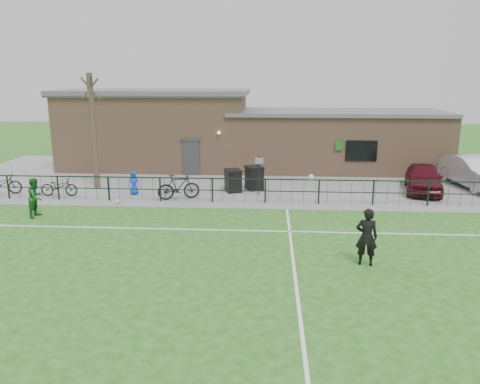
# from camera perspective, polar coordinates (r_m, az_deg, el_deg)

# --- Properties ---
(ground) EXTENTS (90.00, 90.00, 0.00)m
(ground) POSITION_cam_1_polar(r_m,az_deg,el_deg) (14.64, -1.26, -9.80)
(ground) COLOR #23591A
(ground) RESTS_ON ground
(paving_strip) EXTENTS (34.00, 13.00, 0.02)m
(paving_strip) POSITION_cam_1_polar(r_m,az_deg,el_deg) (27.49, 1.12, 1.76)
(paving_strip) COLOR gray
(paving_strip) RESTS_ON ground
(pitch_line_touch) EXTENTS (28.00, 0.10, 0.01)m
(pitch_line_touch) POSITION_cam_1_polar(r_m,az_deg,el_deg) (21.97, 0.46, -1.48)
(pitch_line_touch) COLOR white
(pitch_line_touch) RESTS_ON ground
(pitch_line_mid) EXTENTS (28.00, 0.10, 0.01)m
(pitch_line_mid) POSITION_cam_1_polar(r_m,az_deg,el_deg) (18.35, -0.20, -4.70)
(pitch_line_mid) COLOR white
(pitch_line_mid) RESTS_ON ground
(pitch_line_perp) EXTENTS (0.10, 16.00, 0.01)m
(pitch_line_perp) POSITION_cam_1_polar(r_m,az_deg,el_deg) (14.61, 6.70, -9.92)
(pitch_line_perp) COLOR white
(pitch_line_perp) RESTS_ON ground
(perimeter_fence) EXTENTS (28.00, 0.10, 1.20)m
(perimeter_fence) POSITION_cam_1_polar(r_m,az_deg,el_deg) (22.01, 0.49, 0.16)
(perimeter_fence) COLOR black
(perimeter_fence) RESTS_ON ground
(bare_tree) EXTENTS (0.30, 0.30, 6.00)m
(bare_tree) POSITION_cam_1_polar(r_m,az_deg,el_deg) (25.69, -17.43, 6.99)
(bare_tree) COLOR #443529
(bare_tree) RESTS_ON ground
(wheelie_bin_left) EXTENTS (1.05, 1.10, 1.15)m
(wheelie_bin_left) POSITION_cam_1_polar(r_m,az_deg,el_deg) (24.54, 1.75, 1.63)
(wheelie_bin_left) COLOR black
(wheelie_bin_left) RESTS_ON paving_strip
(wheelie_bin_right) EXTENTS (0.96, 1.02, 1.09)m
(wheelie_bin_right) POSITION_cam_1_polar(r_m,az_deg,el_deg) (24.07, -0.85, 1.30)
(wheelie_bin_right) COLOR black
(wheelie_bin_right) RESTS_ON paving_strip
(sign_post) EXTENTS (0.06, 0.06, 2.00)m
(sign_post) POSITION_cam_1_polar(r_m,az_deg,el_deg) (23.32, 2.34, 2.01)
(sign_post) COLOR black
(sign_post) RESTS_ON paving_strip
(car_maroon) EXTENTS (2.63, 4.51, 1.44)m
(car_maroon) POSITION_cam_1_polar(r_m,az_deg,el_deg) (25.86, 21.46, 1.61)
(car_maroon) COLOR #490D19
(car_maroon) RESTS_ON paving_strip
(car_silver) EXTENTS (2.56, 5.29, 1.67)m
(car_silver) POSITION_cam_1_polar(r_m,az_deg,el_deg) (27.96, 26.69, 2.21)
(car_silver) COLOR #B1B4B9
(car_silver) RESTS_ON paving_strip
(bicycle_a) EXTENTS (2.11, 1.14, 1.05)m
(bicycle_a) POSITION_cam_1_polar(r_m,az_deg,el_deg) (26.50, -27.13, 0.88)
(bicycle_a) COLOR black
(bicycle_a) RESTS_ON paving_strip
(bicycle_c) EXTENTS (1.85, 0.73, 0.96)m
(bicycle_c) POSITION_cam_1_polar(r_m,az_deg,el_deg) (24.93, -21.18, 0.62)
(bicycle_c) COLOR black
(bicycle_c) RESTS_ON paving_strip
(bicycle_d) EXTENTS (2.11, 1.21, 1.22)m
(bicycle_d) POSITION_cam_1_polar(r_m,az_deg,el_deg) (22.81, -7.49, 0.62)
(bicycle_d) COLOR black
(bicycle_d) RESTS_ON paving_strip
(spectator_child) EXTENTS (0.60, 0.42, 1.18)m
(spectator_child) POSITION_cam_1_polar(r_m,az_deg,el_deg) (24.10, -12.81, 1.07)
(spectator_child) COLOR blue
(spectator_child) RESTS_ON paving_strip
(goalkeeper_kick) EXTENTS (2.00, 3.59, 2.26)m
(goalkeeper_kick) POSITION_cam_1_polar(r_m,az_deg,el_deg) (15.44, 15.04, -5.15)
(goalkeeper_kick) COLOR black
(goalkeeper_kick) RESTS_ON ground
(outfield_player) EXTENTS (0.72, 0.88, 1.68)m
(outfield_player) POSITION_cam_1_polar(r_m,az_deg,el_deg) (21.73, -23.62, -0.60)
(outfield_player) COLOR #1B6022
(outfield_player) RESTS_ON ground
(ball_ground) EXTENTS (0.23, 0.23, 0.23)m
(ball_ground) POSITION_cam_1_polar(r_m,az_deg,el_deg) (22.72, -14.72, -1.14)
(ball_ground) COLOR white
(ball_ground) RESTS_ON ground
(clubhouse) EXTENTS (24.25, 5.40, 4.96)m
(clubhouse) POSITION_cam_1_polar(r_m,az_deg,el_deg) (30.11, -0.29, 7.13)
(clubhouse) COLOR #A77C5D
(clubhouse) RESTS_ON ground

